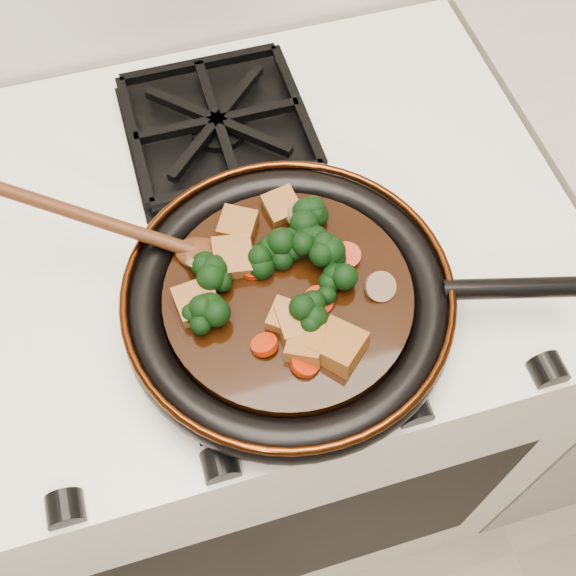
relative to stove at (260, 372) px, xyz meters
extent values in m
cube|color=white|center=(0.00, 0.00, 0.00)|extent=(0.76, 0.60, 0.90)
cylinder|color=black|center=(0.01, -0.14, 0.48)|extent=(0.32, 0.32, 0.01)
torus|color=black|center=(0.01, -0.14, 0.49)|extent=(0.34, 0.34, 0.04)
torus|color=#411C09|center=(0.01, -0.14, 0.51)|extent=(0.34, 0.34, 0.01)
cylinder|color=black|center=(0.23, -0.20, 0.51)|extent=(0.14, 0.06, 0.02)
cylinder|color=black|center=(0.01, -0.14, 0.50)|extent=(0.26, 0.26, 0.02)
cube|color=brown|center=(0.01, -0.18, 0.52)|extent=(0.04, 0.04, 0.03)
cube|color=brown|center=(-0.02, -0.05, 0.52)|extent=(0.05, 0.05, 0.02)
cube|color=brown|center=(0.01, -0.21, 0.52)|extent=(0.05, 0.05, 0.03)
cube|color=brown|center=(-0.04, -0.09, 0.52)|extent=(0.05, 0.05, 0.03)
cube|color=brown|center=(0.00, -0.18, 0.52)|extent=(0.05, 0.05, 0.02)
cube|color=brown|center=(0.03, -0.04, 0.52)|extent=(0.04, 0.04, 0.03)
cube|color=brown|center=(0.04, -0.22, 0.52)|extent=(0.06, 0.06, 0.03)
cube|color=brown|center=(-0.08, -0.13, 0.52)|extent=(0.04, 0.05, 0.03)
cylinder|color=#A71F04|center=(0.03, -0.16, 0.51)|extent=(0.03, 0.03, 0.02)
cylinder|color=#A71F04|center=(0.08, -0.12, 0.51)|extent=(0.03, 0.03, 0.01)
cylinder|color=#A71F04|center=(-0.02, -0.11, 0.51)|extent=(0.03, 0.03, 0.01)
cylinder|color=#A71F04|center=(-0.03, -0.06, 0.51)|extent=(0.03, 0.03, 0.01)
cylinder|color=#A71F04|center=(-0.03, -0.20, 0.51)|extent=(0.03, 0.03, 0.02)
cylinder|color=#A71F04|center=(0.00, -0.23, 0.51)|extent=(0.03, 0.03, 0.01)
cylinder|color=brown|center=(-0.07, -0.09, 0.52)|extent=(0.04, 0.04, 0.03)
cylinder|color=brown|center=(0.05, -0.06, 0.52)|extent=(0.05, 0.05, 0.02)
cylinder|color=brown|center=(0.10, -0.17, 0.52)|extent=(0.03, 0.03, 0.02)
cylinder|color=brown|center=(-0.08, -0.13, 0.52)|extent=(0.04, 0.04, 0.03)
ellipsoid|color=#46220F|center=(-0.07, -0.08, 0.51)|extent=(0.07, 0.06, 0.02)
cylinder|color=#46220F|center=(-0.17, -0.02, 0.54)|extent=(0.02, 0.02, 0.25)
camera|label=1|loc=(-0.10, -0.49, 1.14)|focal=45.00mm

